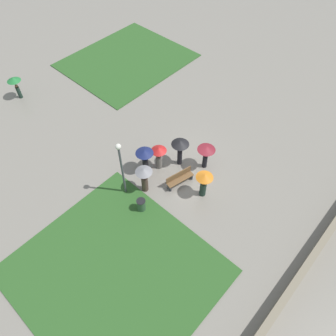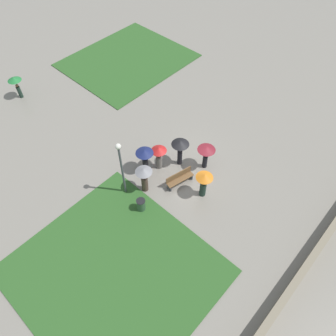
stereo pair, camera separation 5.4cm
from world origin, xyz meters
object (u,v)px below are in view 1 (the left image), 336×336
at_px(lamp_post, 121,163).
at_px(crowd_person_black, 180,147).
at_px(crowd_person_maroon, 206,152).
at_px(crowd_person_navy, 145,156).
at_px(crowd_person_orange, 204,181).
at_px(crowd_person_red, 159,154).
at_px(park_bench, 180,178).
at_px(crowd_person_grey, 144,176).
at_px(trash_bin, 141,205).
at_px(lone_walker_far_path, 15,82).

distance_m(lamp_post, crowd_person_black, 4.11).
distance_m(crowd_person_black, crowd_person_maroon, 1.60).
relative_size(crowd_person_navy, crowd_person_orange, 0.96).
relative_size(lamp_post, crowd_person_red, 2.31).
height_order(park_bench, crowd_person_grey, crowd_person_grey).
xyz_separation_m(trash_bin, crowd_person_black, (4.07, 0.69, 1.11)).
height_order(trash_bin, crowd_person_grey, crowd_person_grey).
height_order(lamp_post, lone_walker_far_path, lamp_post).
distance_m(park_bench, crowd_person_red, 1.93).
bearing_deg(crowd_person_black, trash_bin, 139.58).
bearing_deg(park_bench, lamp_post, 157.73).
distance_m(park_bench, crowd_person_orange, 1.78).
bearing_deg(lone_walker_far_path, crowd_person_maroon, -34.64).
xyz_separation_m(lamp_post, crowd_person_red, (2.75, -0.14, -1.46)).
height_order(crowd_person_navy, crowd_person_maroon, crowd_person_navy).
xyz_separation_m(crowd_person_black, crowd_person_red, (-1.10, 0.74, -0.34)).
bearing_deg(trash_bin, crowd_person_maroon, -7.54).
height_order(trash_bin, crowd_person_maroon, crowd_person_maroon).
xyz_separation_m(trash_bin, crowd_person_orange, (3.18, -1.90, 0.84)).
bearing_deg(crowd_person_orange, crowd_person_navy, 139.88).
bearing_deg(crowd_person_black, lone_walker_far_path, 53.76).
relative_size(park_bench, crowd_person_maroon, 1.02).
relative_size(trash_bin, crowd_person_navy, 0.48).
height_order(crowd_person_navy, lone_walker_far_path, crowd_person_navy).
distance_m(park_bench, lone_walker_far_path, 14.54).
distance_m(park_bench, crowd_person_navy, 2.46).
distance_m(lamp_post, crowd_person_grey, 1.81).
relative_size(park_bench, crowd_person_navy, 1.01).
height_order(park_bench, crowd_person_black, crowd_person_black).
xyz_separation_m(crowd_person_grey, crowd_person_maroon, (3.80, -1.49, 0.09)).
xyz_separation_m(crowd_person_orange, lone_walker_far_path, (-2.36, 15.92, 0.11)).
relative_size(crowd_person_grey, crowd_person_red, 1.08).
relative_size(lamp_post, crowd_person_orange, 2.20).
bearing_deg(crowd_person_orange, crowd_person_grey, 162.24).
relative_size(park_bench, crowd_person_orange, 0.97).
relative_size(crowd_person_black, crowd_person_grey, 1.05).
relative_size(crowd_person_orange, lone_walker_far_path, 1.04).
bearing_deg(trash_bin, lone_walker_far_path, 86.68).
distance_m(park_bench, crowd_person_black, 1.91).
distance_m(park_bench, crowd_person_grey, 2.26).
xyz_separation_m(park_bench, trash_bin, (-2.88, 0.35, -0.04)).
xyz_separation_m(trash_bin, crowd_person_grey, (1.14, 0.84, 0.85)).
xyz_separation_m(trash_bin, lone_walker_far_path, (0.81, 14.02, 0.95)).
height_order(park_bench, lone_walker_far_path, lone_walker_far_path).
distance_m(crowd_person_grey, crowd_person_maroon, 4.08).
distance_m(crowd_person_black, crowd_person_red, 1.37).
distance_m(trash_bin, lone_walker_far_path, 14.07).
height_order(crowd_person_black, lone_walker_far_path, crowd_person_black).
bearing_deg(crowd_person_grey, lamp_post, -118.11).
relative_size(trash_bin, lone_walker_far_path, 0.48).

